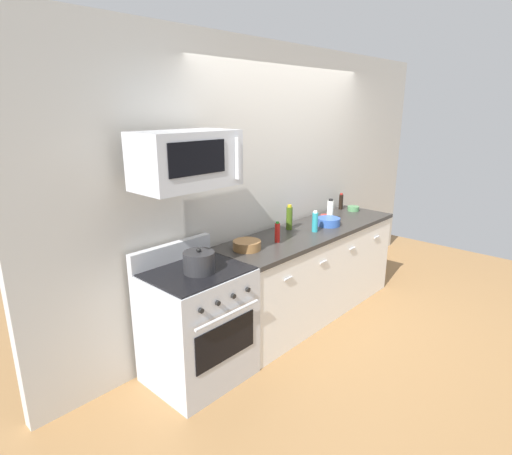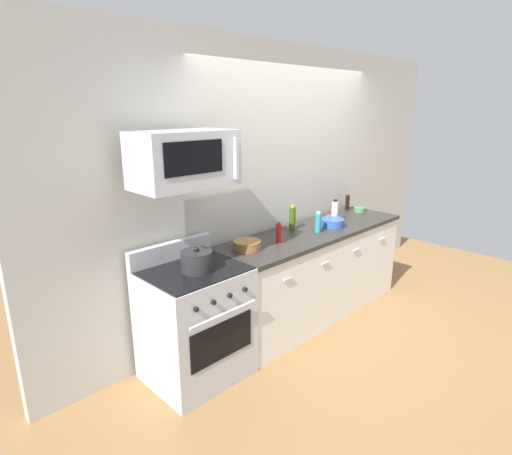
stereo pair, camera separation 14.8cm
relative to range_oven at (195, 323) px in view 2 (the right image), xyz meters
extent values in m
plane|color=olive|center=(1.51, 0.00, -0.47)|extent=(6.44, 6.44, 0.00)
cube|color=#B7B2A8|center=(1.51, 0.41, 0.88)|extent=(5.37, 0.10, 2.70)
cube|color=silver|center=(1.51, 0.00, -0.03)|extent=(2.25, 0.62, 0.88)
cube|color=#2D2B28|center=(1.51, 0.00, 0.43)|extent=(2.28, 0.65, 0.04)
cube|color=black|center=(1.51, -0.28, -0.42)|extent=(2.25, 0.02, 0.10)
cylinder|color=silver|center=(0.73, -0.33, 0.25)|extent=(0.10, 0.02, 0.02)
cylinder|color=silver|center=(1.25, -0.33, 0.25)|extent=(0.10, 0.02, 0.02)
cylinder|color=silver|center=(1.78, -0.33, 0.25)|extent=(0.10, 0.02, 0.02)
cylinder|color=silver|center=(2.30, -0.33, 0.25)|extent=(0.10, 0.02, 0.02)
cube|color=#B7BABF|center=(0.00, 0.00, -0.01)|extent=(0.76, 0.64, 0.91)
cube|color=black|center=(0.00, -0.33, -0.02)|extent=(0.58, 0.01, 0.30)
cylinder|color=#B7BABF|center=(0.00, -0.36, 0.21)|extent=(0.61, 0.02, 0.02)
cube|color=#B7BABF|center=(0.00, 0.29, 0.52)|extent=(0.76, 0.06, 0.16)
cube|color=black|center=(0.00, 0.00, 0.45)|extent=(0.73, 0.61, 0.01)
cylinder|color=black|center=(-0.23, -0.34, 0.32)|extent=(0.04, 0.02, 0.04)
cylinder|color=black|center=(-0.08, -0.34, 0.32)|extent=(0.04, 0.02, 0.04)
cylinder|color=black|center=(0.08, -0.34, 0.32)|extent=(0.04, 0.02, 0.04)
cylinder|color=black|center=(0.23, -0.34, 0.32)|extent=(0.04, 0.02, 0.04)
cube|color=#B7BABF|center=(0.00, 0.05, 1.28)|extent=(0.74, 0.40, 0.40)
cube|color=black|center=(-0.06, -0.16, 1.31)|extent=(0.48, 0.01, 0.22)
cube|color=#B7BABF|center=(0.30, -0.17, 1.28)|extent=(0.02, 0.04, 0.30)
cylinder|color=silver|center=(1.89, 0.03, 0.56)|extent=(0.07, 0.07, 0.22)
cylinder|color=black|center=(1.89, 0.03, 0.69)|extent=(0.04, 0.04, 0.02)
cylinder|color=black|center=(2.44, 0.24, 0.54)|extent=(0.05, 0.05, 0.18)
cylinder|color=maroon|center=(2.44, 0.24, 0.64)|extent=(0.03, 0.03, 0.02)
cylinder|color=teal|center=(1.45, -0.07, 0.55)|extent=(0.06, 0.06, 0.19)
cylinder|color=white|center=(1.45, -0.07, 0.65)|extent=(0.04, 0.04, 0.02)
cylinder|color=#B21914|center=(0.95, -0.01, 0.54)|extent=(0.05, 0.05, 0.18)
cylinder|color=#19721E|center=(0.95, -0.01, 0.63)|extent=(0.03, 0.03, 0.02)
cylinder|color=#385114|center=(1.34, 0.16, 0.57)|extent=(0.06, 0.06, 0.23)
cylinder|color=#B29919|center=(1.34, 0.16, 0.69)|extent=(0.04, 0.04, 0.02)
cylinder|color=#477A4C|center=(2.48, 0.09, 0.48)|extent=(0.14, 0.14, 0.05)
torus|color=#477A4C|center=(2.48, 0.09, 0.50)|extent=(0.14, 0.14, 0.01)
cylinder|color=#477A4C|center=(2.48, 0.09, 0.45)|extent=(0.08, 0.08, 0.01)
cylinder|color=brown|center=(0.61, 0.05, 0.49)|extent=(0.24, 0.24, 0.08)
torus|color=brown|center=(0.61, 0.05, 0.52)|extent=(0.24, 0.24, 0.01)
cylinder|color=brown|center=(0.61, 0.05, 0.46)|extent=(0.13, 0.13, 0.01)
cylinder|color=#B72D28|center=(1.95, 0.12, 0.47)|extent=(0.11, 0.11, 0.04)
torus|color=#B72D28|center=(1.95, 0.12, 0.49)|extent=(0.11, 0.11, 0.01)
cylinder|color=#B72D28|center=(1.95, 0.12, 0.45)|extent=(0.06, 0.06, 0.01)
cylinder|color=#2D519E|center=(1.74, -0.05, 0.49)|extent=(0.24, 0.24, 0.08)
torus|color=#2D519E|center=(1.74, -0.05, 0.53)|extent=(0.24, 0.24, 0.01)
cylinder|color=#2D519E|center=(1.74, -0.05, 0.46)|extent=(0.13, 0.13, 0.01)
cylinder|color=#262628|center=(0.00, -0.05, 0.53)|extent=(0.24, 0.24, 0.16)
sphere|color=black|center=(0.00, -0.05, 0.63)|extent=(0.04, 0.04, 0.04)
camera|label=1|loc=(-1.84, -2.33, 1.64)|focal=29.27mm
camera|label=2|loc=(-1.74, -2.43, 1.64)|focal=29.27mm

